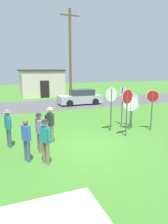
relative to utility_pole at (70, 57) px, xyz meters
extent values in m
plane|color=#3D7528|center=(-2.83, -11.07, -4.64)|extent=(80.00, 80.00, 0.00)
cube|color=#4C4C51|center=(-2.83, 0.78, -4.64)|extent=(60.00, 6.40, 0.01)
cube|color=beige|center=(-1.43, 8.40, -3.04)|extent=(5.24, 5.01, 3.20)
cube|color=#383333|center=(-1.43, 8.40, -1.34)|extent=(5.44, 5.21, 0.20)
cube|color=black|center=(-1.43, 5.88, -3.59)|extent=(1.10, 0.08, 2.10)
cylinder|color=brown|center=(0.00, 0.00, -0.19)|extent=(0.24, 0.24, 8.92)
cube|color=brown|center=(0.00, 0.00, 3.67)|extent=(1.80, 0.12, 0.12)
cube|color=#A5A8AD|center=(0.92, -0.05, -4.12)|extent=(4.31, 1.82, 0.76)
cube|color=#2D333D|center=(1.17, -0.05, -3.44)|extent=(2.24, 1.54, 0.60)
cylinder|color=black|center=(-0.42, -0.94, -4.32)|extent=(0.64, 0.22, 0.64)
cylinder|color=black|center=(-0.41, 0.86, -4.32)|extent=(0.64, 0.22, 0.64)
cylinder|color=black|center=(2.25, -0.95, -4.32)|extent=(0.64, 0.22, 0.64)
cylinder|color=black|center=(2.26, 0.85, -4.32)|extent=(0.64, 0.22, 0.64)
cylinder|color=#474C4C|center=(0.66, -8.43, -3.43)|extent=(0.08, 0.08, 2.44)
cylinder|color=white|center=(0.66, -8.43, -2.48)|extent=(0.15, 0.64, 0.65)
cylinder|color=red|center=(0.67, -8.43, -2.48)|extent=(0.14, 0.59, 0.60)
cylinder|color=#474C4C|center=(1.07, -8.90, -3.61)|extent=(0.15, 0.13, 2.06)
cylinder|color=white|center=(1.07, -8.90, -2.88)|extent=(0.41, 0.63, 0.72)
cylinder|color=red|center=(1.08, -8.90, -2.88)|extent=(0.38, 0.58, 0.66)
cylinder|color=#474C4C|center=(-0.52, -9.14, -3.42)|extent=(0.08, 0.08, 2.45)
cylinder|color=white|center=(-0.52, -9.14, -2.53)|extent=(0.80, 0.14, 0.81)
cylinder|color=red|center=(-0.52, -9.13, -2.53)|extent=(0.74, 0.14, 0.75)
cylinder|color=#474C4C|center=(0.65, -9.37, -3.69)|extent=(0.13, 0.17, 1.91)
cylinder|color=white|center=(0.65, -9.37, -3.09)|extent=(0.78, 0.44, 0.85)
cylinder|color=red|center=(0.65, -9.36, -3.09)|extent=(0.72, 0.41, 0.79)
cylinder|color=#474C4C|center=(1.73, -9.92, -3.49)|extent=(0.10, 0.10, 2.30)
cylinder|color=white|center=(1.73, -9.92, -2.63)|extent=(0.59, 0.39, 0.70)
cylinder|color=red|center=(1.73, -9.92, -2.63)|extent=(0.55, 0.37, 0.65)
cylinder|color=#474C4C|center=(-0.27, -10.37, -3.41)|extent=(0.09, 0.09, 2.47)
cylinder|color=white|center=(-0.27, -10.37, -2.50)|extent=(0.76, 0.22, 0.79)
cylinder|color=red|center=(-0.27, -10.38, -2.50)|extent=(0.71, 0.21, 0.73)
cylinder|color=#7A6B56|center=(-4.22, -9.67, -4.20)|extent=(0.14, 0.14, 0.88)
cylinder|color=#7A6B56|center=(-4.15, -9.88, -4.20)|extent=(0.14, 0.14, 0.88)
cube|color=#333338|center=(-4.18, -9.77, -3.47)|extent=(0.32, 0.41, 0.58)
cylinder|color=#333338|center=(-4.25, -9.54, -3.49)|extent=(0.09, 0.09, 0.52)
cylinder|color=#333338|center=(-4.11, -10.00, -3.49)|extent=(0.09, 0.09, 0.52)
sphere|color=beige|center=(-4.18, -9.77, -3.06)|extent=(0.21, 0.21, 0.21)
cylinder|color=beige|center=(-4.18, -9.77, -3.00)|extent=(0.31, 0.31, 0.02)
cylinder|color=beige|center=(-4.18, -9.77, -2.95)|extent=(0.19, 0.19, 0.09)
cube|color=#232328|center=(-4.35, -9.82, -3.45)|extent=(0.21, 0.29, 0.40)
cylinder|color=#7A6B56|center=(-4.92, -10.72, -4.20)|extent=(0.14, 0.14, 0.88)
cylinder|color=#7A6B56|center=(-4.89, -10.94, -4.20)|extent=(0.14, 0.14, 0.88)
cube|color=#9E7AB2|center=(-4.91, -10.83, -3.47)|extent=(0.27, 0.39, 0.58)
cylinder|color=#9E7AB2|center=(-4.94, -10.59, -3.49)|extent=(0.09, 0.09, 0.52)
cylinder|color=#9E7AB2|center=(-4.88, -11.06, -3.49)|extent=(0.09, 0.09, 0.52)
sphere|color=#9E7051|center=(-4.91, -10.83, -3.06)|extent=(0.21, 0.21, 0.21)
cylinder|color=#333338|center=(-4.91, -10.83, -3.00)|extent=(0.32, 0.31, 0.02)
cylinder|color=#333338|center=(-4.91, -10.83, -2.95)|extent=(0.19, 0.19, 0.09)
cylinder|color=#4C5670|center=(-5.57, -11.46, -4.20)|extent=(0.14, 0.14, 0.88)
cylinder|color=#4C5670|center=(-5.49, -11.67, -4.20)|extent=(0.14, 0.14, 0.88)
cube|color=#3860B7|center=(-5.53, -11.57, -3.47)|extent=(0.34, 0.42, 0.58)
cylinder|color=#3860B7|center=(-5.61, -11.34, -3.49)|extent=(0.09, 0.09, 0.52)
cylinder|color=#3860B7|center=(-5.44, -11.79, -3.49)|extent=(0.09, 0.09, 0.52)
sphere|color=brown|center=(-5.53, -11.57, -3.06)|extent=(0.21, 0.21, 0.21)
cylinder|color=#7A6B56|center=(-4.93, -11.96, -4.20)|extent=(0.14, 0.14, 0.88)
cylinder|color=#7A6B56|center=(-4.84, -12.16, -4.20)|extent=(0.14, 0.14, 0.88)
cube|color=teal|center=(-4.88, -12.06, -3.47)|extent=(0.36, 0.42, 0.58)
cylinder|color=teal|center=(-4.99, -11.84, -3.49)|extent=(0.09, 0.09, 0.52)
cylinder|color=teal|center=(-4.78, -12.27, -3.49)|extent=(0.09, 0.09, 0.52)
sphere|color=tan|center=(-4.88, -12.06, -3.06)|extent=(0.21, 0.21, 0.21)
cylinder|color=#333338|center=(-4.88, -12.06, -3.00)|extent=(0.32, 0.31, 0.02)
cylinder|color=#333338|center=(-4.88, -12.06, -2.95)|extent=(0.19, 0.19, 0.09)
cylinder|color=#4C5670|center=(-6.15, -9.57, -4.20)|extent=(0.14, 0.14, 0.88)
cylinder|color=#4C5670|center=(-6.09, -9.79, -4.20)|extent=(0.14, 0.14, 0.88)
cube|color=teal|center=(-6.12, -9.68, -3.47)|extent=(0.30, 0.40, 0.58)
cylinder|color=teal|center=(-6.18, -9.45, -3.49)|extent=(0.09, 0.09, 0.52)
cylinder|color=teal|center=(-6.06, -9.91, -3.49)|extent=(0.09, 0.09, 0.52)
sphere|color=#9E7051|center=(-6.12, -9.68, -3.06)|extent=(0.21, 0.21, 0.21)
cylinder|color=gray|center=(-6.12, -9.68, -3.00)|extent=(0.32, 0.31, 0.02)
cylinder|color=gray|center=(-6.12, -9.68, -2.95)|extent=(0.19, 0.19, 0.09)
camera|label=1|loc=(-6.23, -19.42, -1.06)|focal=33.24mm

